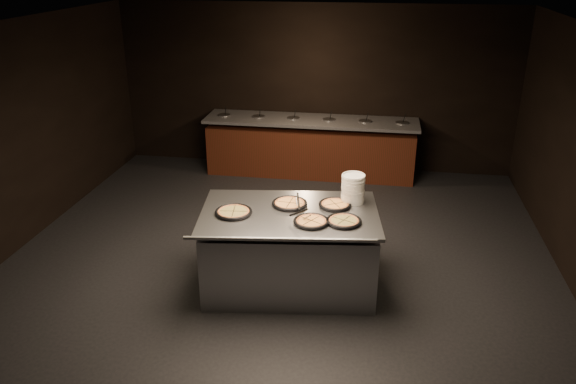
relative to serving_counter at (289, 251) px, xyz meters
name	(u,v)px	position (x,y,z in m)	size (l,w,h in m)	color
room	(273,166)	(-0.22, 0.14, 0.99)	(7.02, 8.02, 2.92)	black
salad_bar	(310,150)	(-0.22, 3.70, -0.02)	(3.70, 0.83, 1.18)	#541C13
serving_counter	(289,251)	(0.00, 0.00, 0.00)	(2.15, 1.53, 0.96)	#B3B5BA
plate_stack	(353,189)	(0.69, 0.39, 0.67)	(0.27, 0.27, 0.34)	white
pan_veggie_whole	(234,212)	(-0.61, -0.14, 0.52)	(0.42, 0.42, 0.04)	black
pan_cheese_whole	(290,203)	(-0.03, 0.20, 0.52)	(0.41, 0.41, 0.04)	black
pan_cheese_slices_a	(335,204)	(0.49, 0.25, 0.52)	(0.38, 0.38, 0.04)	black
pan_cheese_slices_b	(311,221)	(0.28, -0.23, 0.52)	(0.39, 0.39, 0.04)	black
pan_veggie_slices	(344,221)	(0.62, -0.17, 0.52)	(0.39, 0.39, 0.04)	black
server_left	(297,201)	(0.07, 0.15, 0.58)	(0.16, 0.32, 0.16)	#B3B5BA
server_right	(303,215)	(0.18, -0.21, 0.58)	(0.33, 0.11, 0.16)	#B3B5BA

